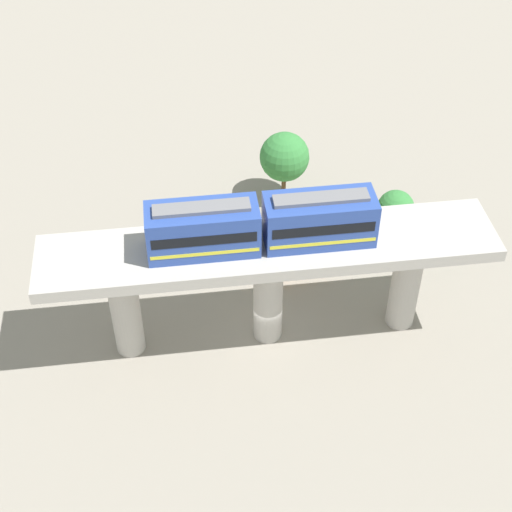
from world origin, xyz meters
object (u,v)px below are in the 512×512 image
train (262,224)px  tree_mid_lot (396,209)px  parked_car_orange (293,257)px  parked_car_yellow (216,238)px  tree_near_viaduct (284,157)px

train → tree_mid_lot: (7.91, -11.06, -6.23)m
parked_car_orange → tree_mid_lot: bearing=-94.5°
parked_car_yellow → train: bearing=-178.5°
tree_near_viaduct → tree_mid_lot: tree_near_viaduct is taller
parked_car_yellow → tree_mid_lot: 13.56m
tree_near_viaduct → tree_mid_lot: size_ratio=1.24×
train → tree_near_viaduct: train is taller
tree_near_viaduct → tree_mid_lot: (-6.77, -7.19, -0.60)m
train → tree_near_viaduct: bearing=-14.8°
train → parked_car_yellow: (9.44, 2.15, -8.86)m
parked_car_yellow → tree_mid_lot: (-1.54, -13.21, 2.63)m
parked_car_orange → tree_near_viaduct: tree_near_viaduct is taller
train → parked_car_orange: bearing=-26.4°
train → parked_car_yellow: size_ratio=3.03×
tree_near_viaduct → train: bearing=165.2°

